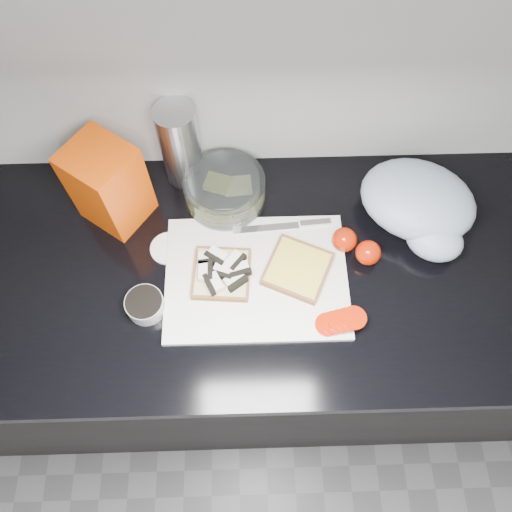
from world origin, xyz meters
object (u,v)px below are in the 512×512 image
Objects in this scene: glass_bowl at (225,191)px; bread_bag at (108,185)px; cutting_board at (256,277)px; steel_canister at (180,145)px.

glass_bowl is 0.26m from bread_bag.
bread_bag reaches higher than cutting_board.
bread_bag reaches higher than glass_bowl.
steel_canister is at bearing 119.96° from cutting_board.
steel_canister reaches higher than bread_bag.
bread_bag is at bearing -174.88° from glass_bowl.
glass_bowl is at bearing 107.98° from cutting_board.
steel_canister is at bearing 69.07° from bread_bag.
bread_bag is 0.18m from steel_canister.
bread_bag is 0.96× the size of steel_canister.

